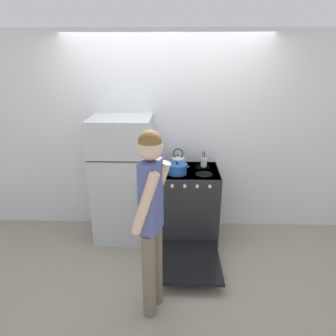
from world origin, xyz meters
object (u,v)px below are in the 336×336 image
at_px(stove_range, 189,206).
at_px(utensil_jar, 204,162).
at_px(refrigerator, 124,180).
at_px(tea_kettle, 178,161).
at_px(dutch_oven_pot, 177,169).
at_px(person, 151,216).

xyz_separation_m(stove_range, utensil_jar, (0.18, 0.17, 0.53)).
xyz_separation_m(refrigerator, tea_kettle, (0.68, 0.12, 0.22)).
bearing_deg(refrigerator, dutch_oven_pot, -11.19).
distance_m(refrigerator, utensil_jar, 1.03).
relative_size(refrigerator, dutch_oven_pot, 5.56).
bearing_deg(utensil_jar, tea_kettle, -178.90).
xyz_separation_m(dutch_oven_pot, utensil_jar, (0.34, 0.26, -0.00)).
height_order(tea_kettle, utensil_jar, tea_kettle).
bearing_deg(dutch_oven_pot, utensil_jar, 37.75).
relative_size(dutch_oven_pot, tea_kettle, 1.20).
distance_m(stove_range, tea_kettle, 0.59).
relative_size(tea_kettle, person, 0.14).
distance_m(refrigerator, tea_kettle, 0.72).
relative_size(refrigerator, utensil_jar, 6.75).
xyz_separation_m(refrigerator, dutch_oven_pot, (0.67, -0.13, 0.21)).
distance_m(refrigerator, dutch_oven_pot, 0.71).
relative_size(stove_range, utensil_jar, 5.93).
height_order(refrigerator, dutch_oven_pot, refrigerator).
height_order(dutch_oven_pot, person, person).
xyz_separation_m(refrigerator, stove_range, (0.83, -0.04, -0.33)).
height_order(dutch_oven_pot, tea_kettle, tea_kettle).
bearing_deg(refrigerator, tea_kettle, 10.11).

